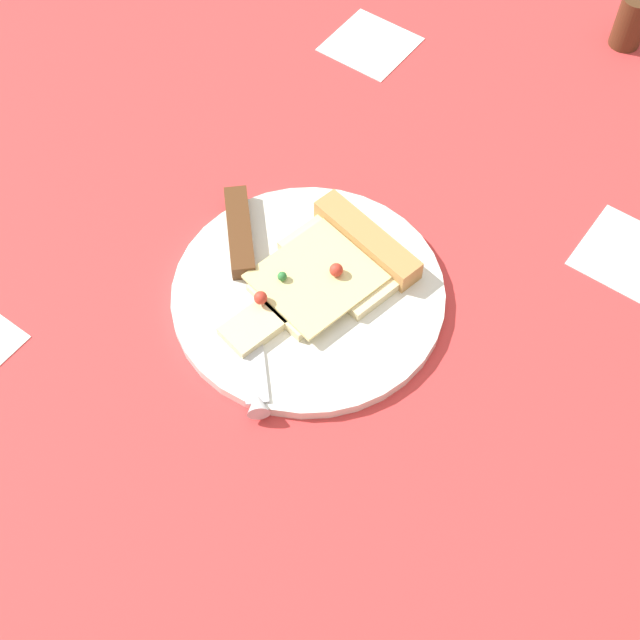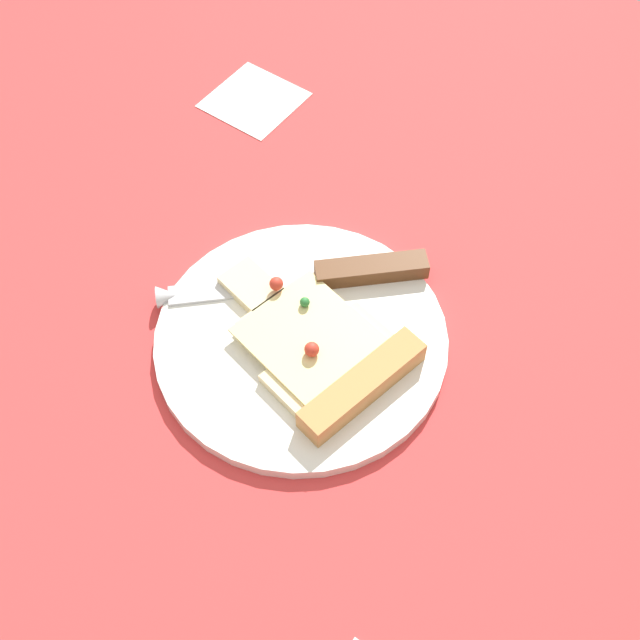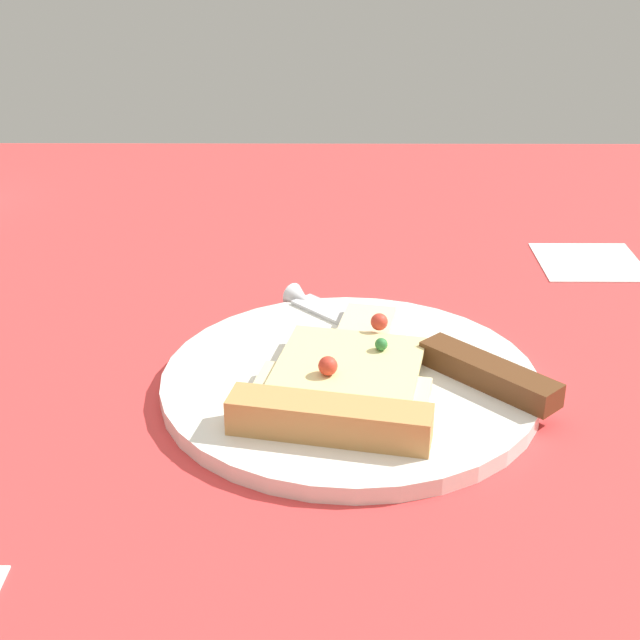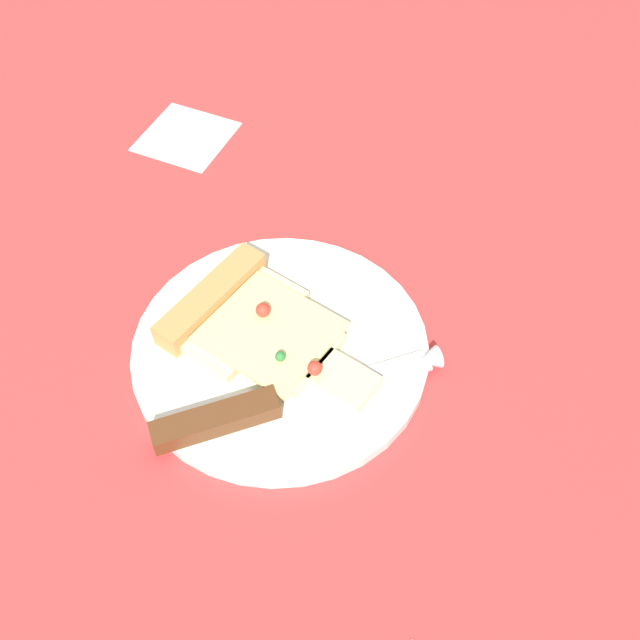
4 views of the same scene
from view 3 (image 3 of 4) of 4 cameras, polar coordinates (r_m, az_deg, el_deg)
ground_plane at (r=55.53cm, az=-6.20°, el=-9.50°), size 141.15×141.15×3.00cm
plate at (r=60.24cm, az=1.91°, el=-3.96°), size 24.98×24.98×1.13cm
pizza_slice at (r=57.35cm, az=1.46°, el=-4.04°), size 18.63×12.89×2.54cm
knife at (r=61.98cm, az=7.18°, el=-2.02°), size 18.77×18.13×2.45cm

